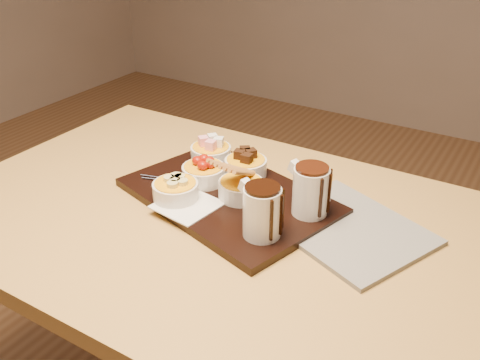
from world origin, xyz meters
The scene contains 12 objects.
dining_table centered at (0.00, 0.00, 0.65)m, with size 1.20×0.80×0.75m.
serving_board centered at (0.00, 0.06, 0.76)m, with size 0.46×0.30×0.02m, color black.
napkin centered at (-0.05, -0.03, 0.77)m, with size 0.12×0.12×0.00m, color white.
bowl_marshmallows centered at (-0.12, 0.18, 0.79)m, with size 0.10×0.10×0.04m, color silver.
bowl_cake centered at (-0.01, 0.16, 0.79)m, with size 0.10×0.10×0.04m, color silver.
bowl_strawberries centered at (-0.08, 0.08, 0.79)m, with size 0.10×0.10×0.04m, color silver.
bowl_biscotti centered at (0.03, 0.06, 0.79)m, with size 0.10×0.10×0.04m, color silver.
bowl_bananas centered at (-0.09, -0.02, 0.79)m, with size 0.10×0.10×0.04m, color silver.
pitcher_dark_chocolate centered at (0.14, -0.04, 0.82)m, with size 0.07×0.07×0.10m, color silver.
pitcher_milk_chocolate centered at (0.19, 0.08, 0.82)m, with size 0.07×0.07×0.10m, color silver.
fondue_skewers centered at (-0.10, 0.06, 0.77)m, with size 0.26×0.03×0.01m, color silver, non-canonical shape.
newspaper centered at (0.27, 0.09, 0.76)m, with size 0.31×0.25×0.01m, color beige.
Camera 1 is at (0.56, -0.80, 1.36)m, focal length 40.00 mm.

